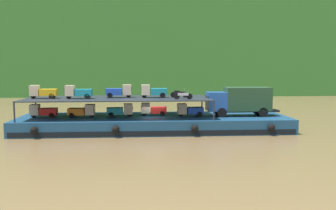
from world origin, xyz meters
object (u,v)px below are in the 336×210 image
(cargo_barge, at_px, (154,123))
(mini_truck_upper_mid, at_px, (78,92))
(mini_truck_lower_aft, at_px, (82,111))
(mini_truck_lower_fore, at_px, (153,109))
(mini_truck_lower_stern, at_px, (43,111))
(motorcycle_upper_centre, at_px, (179,94))
(mini_truck_upper_fore, at_px, (119,91))
(motorcycle_upper_port, at_px, (183,95))
(mini_truck_lower_bow, at_px, (190,110))
(covered_lorry, at_px, (240,100))
(mini_truck_upper_bow, at_px, (153,91))
(mini_truck_lower_mid, at_px, (120,110))
(mini_truck_upper_stern, at_px, (43,92))

(cargo_barge, xyz_separation_m, mini_truck_upper_mid, (-7.87, -0.54, 3.44))
(mini_truck_lower_aft, relative_size, mini_truck_lower_fore, 1.02)
(mini_truck_lower_stern, bearing_deg, motorcycle_upper_centre, 0.59)
(mini_truck_upper_mid, bearing_deg, mini_truck_upper_fore, 13.17)
(mini_truck_lower_aft, bearing_deg, motorcycle_upper_port, -9.69)
(motorcycle_upper_centre, bearing_deg, mini_truck_upper_mid, -176.91)
(mini_truck_lower_stern, height_order, mini_truck_lower_fore, same)
(mini_truck_upper_mid, bearing_deg, mini_truck_lower_bow, 0.90)
(mini_truck_lower_aft, relative_size, mini_truck_upper_mid, 1.02)
(covered_lorry, distance_m, mini_truck_upper_fore, 13.06)
(covered_lorry, xyz_separation_m, mini_truck_upper_bow, (-9.34, 0.59, 1.00))
(cargo_barge, relative_size, mini_truck_upper_bow, 10.43)
(mini_truck_lower_mid, relative_size, mini_truck_lower_fore, 1.01)
(mini_truck_lower_fore, xyz_separation_m, motorcycle_upper_port, (2.94, -2.70, 1.74))
(mini_truck_lower_fore, bearing_deg, covered_lorry, -5.57)
(covered_lorry, xyz_separation_m, mini_truck_upper_fore, (-13.00, 0.80, 1.00))
(mini_truck_lower_mid, bearing_deg, mini_truck_lower_fore, 11.05)
(mini_truck_lower_mid, relative_size, mini_truck_upper_stern, 1.00)
(mini_truck_lower_bow, xyz_separation_m, motorcycle_upper_centre, (-1.11, 0.39, 1.74))
(mini_truck_lower_aft, bearing_deg, mini_truck_upper_stern, 175.51)
(mini_truck_lower_aft, height_order, motorcycle_upper_centre, motorcycle_upper_centre)
(mini_truck_upper_fore, bearing_deg, motorcycle_upper_centre, -3.62)
(cargo_barge, bearing_deg, motorcycle_upper_port, -36.81)
(mini_truck_lower_fore, bearing_deg, mini_truck_lower_stern, -176.73)
(mini_truck_lower_fore, bearing_deg, mini_truck_upper_mid, -172.11)
(mini_truck_upper_fore, xyz_separation_m, motorcycle_upper_port, (6.58, -2.60, -0.26))
(mini_truck_lower_aft, xyz_separation_m, mini_truck_lower_mid, (3.97, 0.23, 0.00))
(mini_truck_lower_fore, xyz_separation_m, mini_truck_upper_mid, (-7.82, -1.08, 2.00))
(covered_lorry, distance_m, mini_truck_lower_aft, 16.88)
(mini_truck_lower_mid, height_order, mini_truck_lower_bow, same)
(mini_truck_lower_bow, distance_m, mini_truck_upper_stern, 15.53)
(mini_truck_lower_aft, distance_m, motorcycle_upper_centre, 10.42)
(mini_truck_lower_aft, distance_m, mini_truck_upper_bow, 7.80)
(mini_truck_lower_stern, bearing_deg, covered_lorry, -0.69)
(cargo_barge, xyz_separation_m, mini_truck_lower_bow, (3.82, -0.36, 1.44))
(mini_truck_lower_bow, height_order, mini_truck_upper_mid, mini_truck_upper_mid)
(mini_truck_lower_bow, relative_size, motorcycle_upper_port, 1.48)
(mini_truck_lower_aft, xyz_separation_m, mini_truck_lower_fore, (7.50, 0.92, 0.00))
(mini_truck_lower_stern, bearing_deg, motorcycle_upper_port, -8.02)
(mini_truck_lower_aft, height_order, mini_truck_upper_fore, mini_truck_upper_fore)
(mini_truck_lower_mid, height_order, mini_truck_upper_bow, mini_truck_upper_bow)
(cargo_barge, bearing_deg, mini_truck_upper_bow, 99.27)
(mini_truck_lower_mid, xyz_separation_m, mini_truck_upper_bow, (3.54, 0.36, 2.00))
(covered_lorry, distance_m, mini_truck_lower_mid, 12.92)
(mini_truck_lower_aft, relative_size, motorcycle_upper_port, 1.48)
(covered_lorry, bearing_deg, mini_truck_upper_fore, 176.46)
(motorcycle_upper_port, bearing_deg, motorcycle_upper_centre, 94.55)
(mini_truck_upper_mid, height_order, motorcycle_upper_centre, mini_truck_upper_mid)
(mini_truck_upper_stern, xyz_separation_m, mini_truck_upper_fore, (7.88, 0.50, 0.00))
(mini_truck_lower_aft, xyz_separation_m, mini_truck_upper_stern, (-4.03, 0.32, 2.00))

